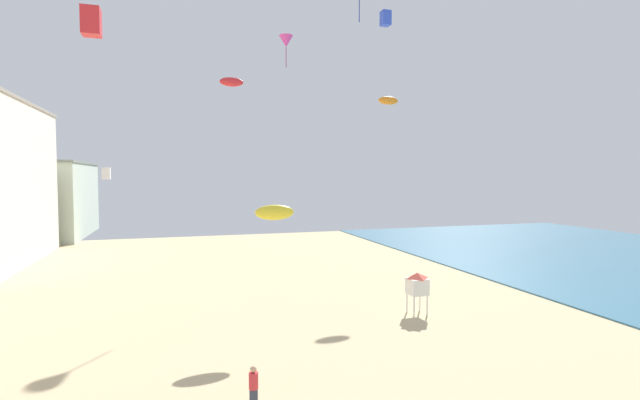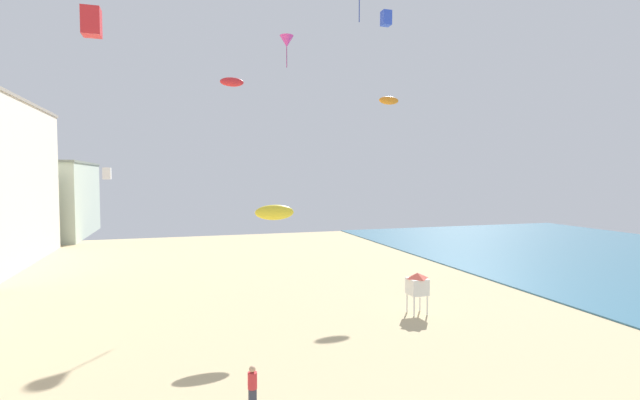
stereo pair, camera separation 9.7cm
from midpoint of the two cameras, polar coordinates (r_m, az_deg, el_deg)
name	(u,v)px [view 1 (the left image)]	position (r m, az deg, el deg)	size (l,w,h in m)	color
boardwalk_hotel_far	(32,200)	(75.48, -32.24, 0.04)	(14.36, 19.51, 10.56)	#B7C6B2
kite_flyer	(254,385)	(18.02, -8.43, -21.85)	(0.34, 0.34, 1.64)	#383D4C
lifeguard_stand	(417,284)	(29.35, 11.89, -10.19)	(1.10, 1.10, 2.55)	white
kite_yellow_parafoil	(275,212)	(26.66, -5.77, -1.55)	(2.28, 0.63, 0.89)	yellow
kite_blue_box	(386,18)	(42.66, 8.08, 21.46)	(0.78, 0.78, 1.23)	blue
kite_white_box	(106,173)	(38.94, -25.10, 3.00)	(0.58, 0.58, 0.91)	white
kite_magenta_delta	(286,41)	(46.95, -4.31, 19.07)	(1.34, 1.34, 3.04)	#DB3D9E
kite_red_box	(91,22)	(29.48, -26.67, 19.21)	(0.96, 0.96, 1.51)	red
kite_red_parafoil	(231,82)	(36.52, -11.03, 14.21)	(1.79, 0.50, 0.70)	red
kite_orange_parafoil	(388,101)	(43.05, 8.41, 12.13)	(1.93, 0.53, 0.75)	orange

